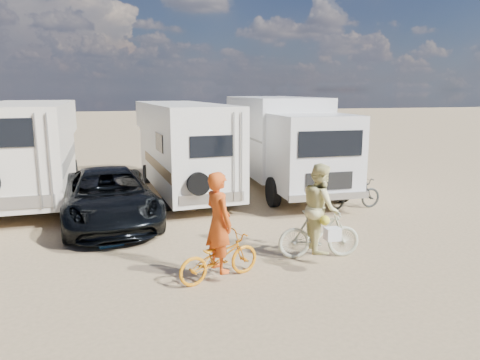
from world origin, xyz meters
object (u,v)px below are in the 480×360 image
object	(u,v)px
rider_woman	(320,216)
dark_suv	(109,196)
crate	(188,204)
rv_left	(30,151)
bike_woman	(319,234)
rv_main	(183,149)
box_truck	(284,144)
bike_man	(219,257)
rider_man	(219,231)
cooler	(110,236)
bike_parked	(353,194)

from	to	relation	value
rider_woman	dark_suv	bearing A→B (deg)	56.93
crate	rv_left	bearing A→B (deg)	149.18
bike_woman	rider_woman	world-z (taller)	rider_woman
rv_main	crate	size ratio (longest dim) A/B	16.27
rv_left	crate	world-z (taller)	rv_left
box_truck	rider_woman	distance (m)	6.68
bike_man	rider_man	size ratio (longest dim) A/B	0.89
rv_left	box_truck	size ratio (longest dim) A/B	1.05
bike_man	crate	world-z (taller)	bike_man
cooler	box_truck	bearing A→B (deg)	24.10
bike_man	crate	distance (m)	5.12
box_truck	crate	size ratio (longest dim) A/B	17.12
rv_main	bike_man	xyz separation A→B (m)	(-0.33, -7.34, -1.09)
rv_main	bike_woman	xyz separation A→B (m)	(1.93, -6.79, -1.00)
bike_man	cooler	distance (m)	3.22
cooler	bike_woman	bearing A→B (deg)	-37.80
bike_parked	bike_woman	bearing A→B (deg)	139.70
rider_man	bike_parked	bearing A→B (deg)	-69.82
cooler	crate	distance (m)	3.40
bike_parked	bike_man	bearing A→B (deg)	126.44
box_truck	cooler	distance (m)	7.53
rv_main	box_truck	bearing A→B (deg)	-10.50
dark_suv	bike_man	size ratio (longest dim) A/B	3.07
dark_suv	bike_parked	bearing A→B (deg)	-9.36
rv_main	rider_man	distance (m)	7.37
rider_woman	cooler	distance (m)	4.76
crate	rv_main	bearing A→B (deg)	85.27
cooler	rider_man	bearing A→B (deg)	-64.37
dark_suv	bike_parked	distance (m)	7.00
bike_woman	rider_man	bearing A→B (deg)	111.92
dark_suv	crate	world-z (taller)	dark_suv
rv_main	bike_man	world-z (taller)	rv_main
rv_main	rider_man	world-z (taller)	rv_main
bike_man	cooler	world-z (taller)	bike_man
box_truck	rider_man	distance (m)	8.02
rv_main	bike_parked	bearing A→B (deg)	-41.47
dark_suv	crate	xyz separation A→B (m)	(2.22, 0.75, -0.54)
bike_parked	cooler	size ratio (longest dim) A/B	3.25
rider_man	rv_left	bearing A→B (deg)	11.38
rv_main	bike_man	size ratio (longest dim) A/B	4.23
rv_left	bike_parked	size ratio (longest dim) A/B	4.38
bike_woman	rider_woman	bearing A→B (deg)	-81.72
rv_left	box_truck	xyz separation A→B (m)	(8.41, -0.92, 0.07)
rv_main	rider_woman	xyz separation A→B (m)	(1.93, -6.79, -0.60)
rv_main	rider_woman	bearing A→B (deg)	-79.07
rv_left	dark_suv	xyz separation A→B (m)	(2.50, -3.56, -0.83)
bike_man	bike_woman	bearing A→B (deg)	-94.91
rv_left	dark_suv	distance (m)	4.43
cooler	rider_woman	bearing A→B (deg)	-37.80
box_truck	crate	distance (m)	4.40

